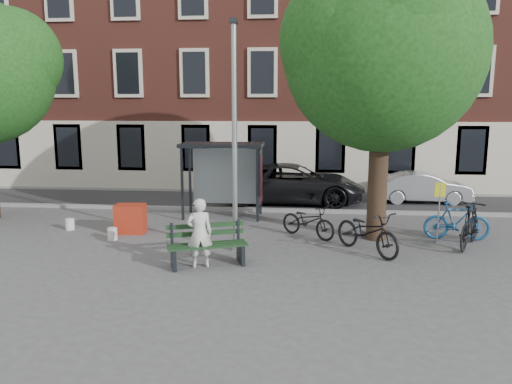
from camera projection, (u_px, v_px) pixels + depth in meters
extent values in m
plane|color=#4C4C4F|center=(235.00, 250.00, 13.76)|extent=(90.00, 90.00, 0.00)
cube|color=#28282B|center=(258.00, 201.00, 20.62)|extent=(40.00, 4.00, 0.01)
cube|color=gray|center=(254.00, 210.00, 18.65)|extent=(40.00, 0.25, 0.12)
cube|color=gray|center=(262.00, 191.00, 22.57)|extent=(40.00, 0.25, 0.12)
cube|color=brown|center=(269.00, 43.00, 25.27)|extent=(30.00, 8.00, 14.00)
cylinder|color=#9EA0A3|center=(235.00, 141.00, 13.23)|extent=(0.14, 0.14, 6.00)
cylinder|color=#9EA0A3|center=(235.00, 246.00, 13.74)|extent=(0.28, 0.28, 0.24)
cube|color=#1E2328|center=(234.00, 21.00, 12.70)|extent=(0.18, 0.35, 0.12)
cylinder|color=black|center=(378.00, 183.00, 14.56)|extent=(0.56, 0.56, 3.40)
sphere|color=#164314|center=(383.00, 52.00, 13.91)|extent=(5.60, 5.60, 5.60)
sphere|color=#164314|center=(414.00, 35.00, 14.13)|extent=(3.92, 3.92, 3.92)
sphere|color=#164314|center=(356.00, 40.00, 13.64)|extent=(4.20, 4.20, 4.20)
sphere|color=#164314|center=(398.00, 24.00, 12.90)|extent=(3.64, 3.64, 3.64)
sphere|color=#164314|center=(11.00, 58.00, 16.89)|extent=(3.36, 3.36, 3.36)
cube|color=#1E2328|center=(182.00, 184.00, 17.09)|extent=(0.08, 0.08, 2.50)
cube|color=#1E2328|center=(258.00, 185.00, 16.85)|extent=(0.08, 0.08, 2.50)
cube|color=#1E2328|center=(190.00, 179.00, 18.27)|extent=(0.08, 0.08, 2.50)
cube|color=#1E2328|center=(261.00, 180.00, 18.02)|extent=(0.08, 0.08, 2.50)
cube|color=#1E2328|center=(222.00, 145.00, 17.33)|extent=(2.85, 1.45, 0.12)
cube|color=#8C999E|center=(225.00, 176.00, 18.12)|extent=(2.34, 0.04, 2.00)
cube|color=#1E2328|center=(259.00, 179.00, 17.41)|extent=(0.12, 1.14, 2.12)
cube|color=#D84C19|center=(261.00, 179.00, 17.41)|extent=(0.02, 0.90, 1.62)
imported|color=silver|center=(200.00, 233.00, 12.18)|extent=(0.73, 0.59, 1.73)
cube|color=#1E2328|center=(173.00, 258.00, 12.17)|extent=(0.30, 0.61, 0.51)
cube|color=#1E2328|center=(241.00, 253.00, 12.59)|extent=(0.30, 0.61, 0.51)
cube|color=#18371B|center=(209.00, 247.00, 12.14)|extent=(1.89, 0.80, 0.04)
cube|color=#18371B|center=(207.00, 245.00, 12.33)|extent=(1.89, 0.80, 0.04)
cube|color=#18371B|center=(206.00, 243.00, 12.52)|extent=(1.89, 0.80, 0.04)
cube|color=#18371B|center=(205.00, 233.00, 12.59)|extent=(1.87, 0.73, 0.11)
cube|color=#18371B|center=(205.00, 225.00, 12.55)|extent=(1.87, 0.73, 0.11)
imported|color=black|center=(308.00, 221.00, 14.99)|extent=(1.92, 1.68, 1.00)
imported|color=navy|center=(457.00, 221.00, 14.67)|extent=(1.91, 0.64, 1.13)
imported|color=black|center=(367.00, 232.00, 13.37)|extent=(2.01, 2.27, 1.19)
imported|color=black|center=(470.00, 225.00, 13.93)|extent=(1.54, 2.11, 1.26)
imported|color=black|center=(293.00, 183.00, 20.20)|extent=(5.74, 2.72, 1.58)
imported|color=#929499|center=(423.00, 187.00, 20.25)|extent=(3.76, 1.35, 1.23)
cube|color=#A12815|center=(130.00, 219.00, 15.50)|extent=(0.94, 0.66, 0.90)
cylinder|color=silver|center=(112.00, 234.00, 14.75)|extent=(0.30, 0.30, 0.36)
cylinder|color=silver|center=(124.00, 227.00, 15.51)|extent=(0.37, 0.37, 0.36)
cylinder|color=silver|center=(70.00, 224.00, 15.92)|extent=(0.33, 0.33, 0.36)
cylinder|color=#9EA0A3|center=(439.00, 214.00, 14.26)|extent=(0.04, 0.04, 1.71)
cube|color=gold|center=(440.00, 190.00, 14.13)|extent=(0.31, 0.03, 0.40)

